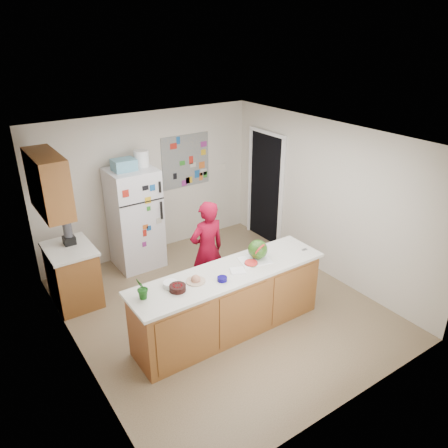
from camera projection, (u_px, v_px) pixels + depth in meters
floor at (221, 308)px, 6.41m from camera, size 4.00×4.50×0.02m
wall_back at (148, 184)px, 7.58m from camera, size 4.00×0.02×2.50m
wall_left at (71, 274)px, 4.85m from camera, size 0.02×4.50×2.50m
wall_right at (326, 200)px, 6.91m from camera, size 0.02×4.50×2.50m
ceiling at (220, 138)px, 5.36m from camera, size 4.00×4.50×0.02m
doorway at (266, 188)px, 8.08m from camera, size 0.03×0.85×2.04m
peninsula_base at (229, 303)px, 5.74m from camera, size 2.60×0.62×0.88m
peninsula_top at (229, 273)px, 5.55m from camera, size 2.68×0.70×0.04m
side_counter_base at (73, 276)px, 6.37m from camera, size 0.60×0.80×0.86m
side_counter_top at (69, 249)px, 6.19m from camera, size 0.64×0.84×0.04m
upper_cabinets at (48, 183)px, 5.66m from camera, size 0.35×1.00×0.80m
refrigerator at (135, 219)px, 7.23m from camera, size 0.75×0.70×1.70m
fridge_top_bin at (124, 165)px, 6.79m from camera, size 0.35×0.28×0.18m
photo_collage at (186, 161)px, 7.82m from camera, size 0.95×0.01×0.95m
person at (207, 250)px, 6.38m from camera, size 0.56×0.37×1.54m
blender_appliance at (68, 232)px, 6.20m from camera, size 0.12×0.12×0.38m
cutting_board at (255, 260)px, 5.80m from camera, size 0.46×0.38×0.01m
watermelon at (258, 249)px, 5.78m from camera, size 0.26×0.26×0.26m
watermelon_slice at (251, 263)px, 5.70m from camera, size 0.17×0.17×0.02m
cherry_bowl at (178, 288)px, 5.13m from camera, size 0.26×0.26×0.07m
white_bowl at (170, 284)px, 5.22m from camera, size 0.23×0.23×0.06m
cobalt_bowl at (222, 279)px, 5.33m from camera, size 0.16×0.16×0.05m
plate at (196, 281)px, 5.32m from camera, size 0.25×0.25×0.02m
paper_towel at (238, 271)px, 5.54m from camera, size 0.23×0.22×0.02m
keys at (304, 250)px, 6.07m from camera, size 0.08×0.04×0.01m
potted_plant at (142, 289)px, 4.92m from camera, size 0.19×0.20×0.28m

